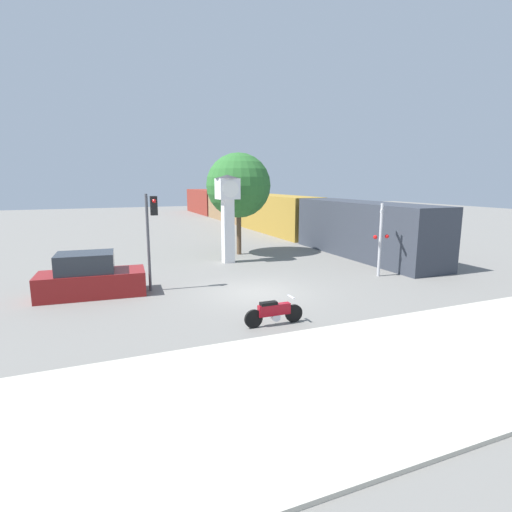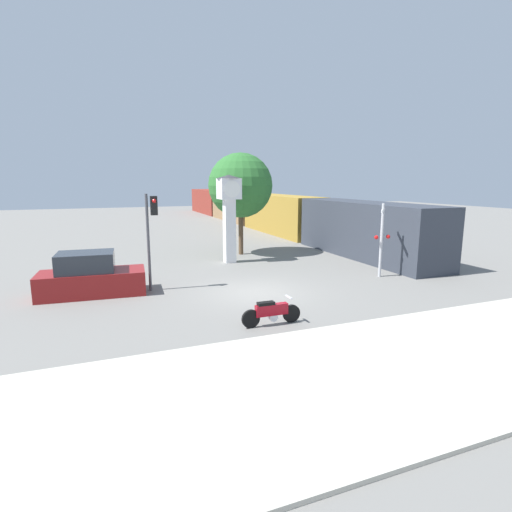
% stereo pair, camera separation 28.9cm
% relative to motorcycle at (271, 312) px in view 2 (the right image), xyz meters
% --- Properties ---
extents(ground_plane, '(120.00, 120.00, 0.00)m').
position_rel_motorcycle_xyz_m(ground_plane, '(0.96, 3.86, -0.44)').
color(ground_plane, slate).
extents(sidewalk_strip, '(36.00, 6.00, 0.10)m').
position_rel_motorcycle_xyz_m(sidewalk_strip, '(0.96, -4.00, -0.39)').
color(sidewalk_strip, '#BCB7A8').
rests_on(sidewalk_strip, ground_plane).
extents(motorcycle, '(2.06, 0.45, 0.91)m').
position_rel_motorcycle_xyz_m(motorcycle, '(0.00, 0.00, 0.00)').
color(motorcycle, black).
rests_on(motorcycle, ground_plane).
extents(clock_tower, '(1.39, 1.39, 5.02)m').
position_rel_motorcycle_xyz_m(clock_tower, '(1.90, 10.37, 2.89)').
color(clock_tower, white).
rests_on(clock_tower, ground_plane).
extents(freight_train, '(2.80, 48.90, 3.40)m').
position_rel_motorcycle_xyz_m(freight_train, '(10.36, 27.52, 1.26)').
color(freight_train, '#333842').
rests_on(freight_train, ground_plane).
extents(traffic_light, '(0.50, 0.35, 4.15)m').
position_rel_motorcycle_xyz_m(traffic_light, '(-3.02, 5.82, 2.42)').
color(traffic_light, '#47474C').
rests_on(traffic_light, ground_plane).
extents(railroad_crossing_signal, '(0.90, 0.82, 3.62)m').
position_rel_motorcycle_xyz_m(railroad_crossing_signal, '(7.72, 4.23, 1.54)').
color(railroad_crossing_signal, '#B7B7BC').
rests_on(railroad_crossing_signal, ground_plane).
extents(street_tree, '(4.04, 4.04, 6.41)m').
position_rel_motorcycle_xyz_m(street_tree, '(3.37, 12.57, 3.94)').
color(street_tree, brown).
rests_on(street_tree, ground_plane).
extents(parked_car, '(4.32, 2.09, 1.80)m').
position_rel_motorcycle_xyz_m(parked_car, '(-5.54, 6.02, 0.31)').
color(parked_car, maroon).
rests_on(parked_car, ground_plane).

